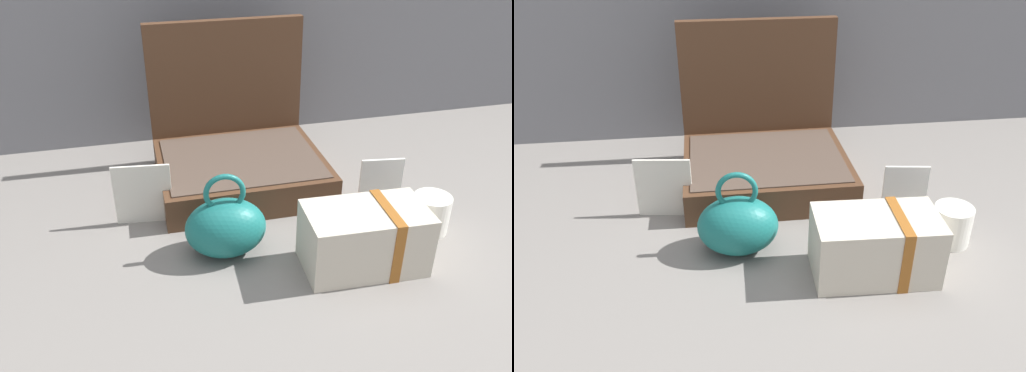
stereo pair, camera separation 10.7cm
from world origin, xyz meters
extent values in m
plane|color=slate|center=(0.00, 0.00, 0.00)|extent=(6.00, 6.00, 0.00)
cube|color=#4C301E|center=(0.04, 0.22, 0.04)|extent=(0.40, 0.32, 0.08)
cube|color=#4C3D33|center=(0.04, 0.22, 0.08)|extent=(0.37, 0.29, 0.00)
cube|color=#4C301E|center=(0.04, 0.39, 0.19)|extent=(0.40, 0.02, 0.37)
ellipsoid|color=#196B66|center=(-0.05, -0.04, 0.06)|extent=(0.17, 0.13, 0.12)
torus|color=#196B66|center=(-0.05, -0.04, 0.14)|extent=(0.08, 0.02, 0.08)
cube|color=beige|center=(0.21, -0.14, 0.06)|extent=(0.24, 0.14, 0.13)
cube|color=#99561E|center=(0.25, -0.15, 0.06)|extent=(0.03, 0.14, 0.13)
cylinder|color=silver|center=(0.40, -0.07, 0.04)|extent=(0.08, 0.08, 0.09)
torus|color=silver|center=(0.35, -0.07, 0.04)|extent=(0.06, 0.01, 0.06)
cube|color=silver|center=(-0.20, 0.12, 0.07)|extent=(0.13, 0.02, 0.14)
cube|color=white|center=(0.34, 0.06, 0.06)|extent=(0.10, 0.02, 0.12)
camera|label=1|loc=(-0.20, -0.92, 0.67)|focal=37.41mm
camera|label=2|loc=(-0.10, -0.94, 0.67)|focal=37.41mm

